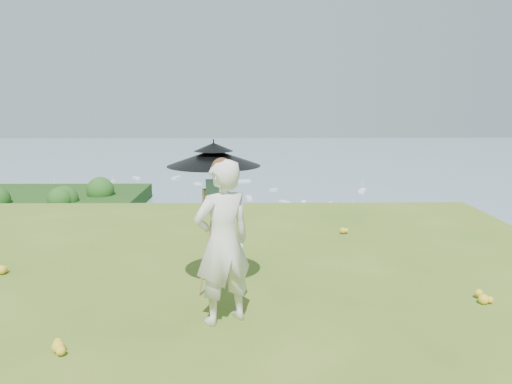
{
  "coord_description": "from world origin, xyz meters",
  "views": [
    {
      "loc": [
        1.78,
        -4.83,
        2.5
      ],
      "look_at": [
        1.88,
        3.47,
        0.93
      ],
      "focal_mm": 35.0,
      "sensor_mm": 36.0,
      "label": 1
    }
  ],
  "objects": [
    {
      "name": "sun_umbrella",
      "position": [
        1.35,
        1.1,
        1.65
      ],
      "size": [
        1.38,
        1.38,
        0.74
      ],
      "primitive_type": null,
      "rotation": [
        0.0,
        0.0,
        0.26
      ],
      "color": "black",
      "rests_on": "field_easel"
    },
    {
      "name": "ground",
      "position": [
        0.0,
        0.0,
        0.0
      ],
      "size": [
        14.0,
        14.0,
        0.0
      ],
      "primitive_type": "plane",
      "color": "#486A1E",
      "rests_on": "ground"
    },
    {
      "name": "bay_water",
      "position": [
        0.0,
        240.0,
        -34.0
      ],
      "size": [
        700.0,
        700.0,
        0.0
      ],
      "primitive_type": "plane",
      "color": "slate",
      "rests_on": "ground"
    },
    {
      "name": "painter",
      "position": [
        1.48,
        0.47,
        0.93
      ],
      "size": [
        0.81,
        0.73,
        1.86
      ],
      "primitive_type": "imported",
      "rotation": [
        0.0,
        0.0,
        3.68
      ],
      "color": "white",
      "rests_on": "ground"
    },
    {
      "name": "slope_trees",
      "position": [
        0.0,
        35.0,
        -15.0
      ],
      "size": [
        110.0,
        50.0,
        6.0
      ],
      "primitive_type": null,
      "color": "#244D17",
      "rests_on": "forest_slope"
    },
    {
      "name": "moored_boats",
      "position": [
        -12.5,
        161.0,
        -33.65
      ],
      "size": [
        140.0,
        140.0,
        0.7
      ],
      "primitive_type": null,
      "color": "white",
      "rests_on": "bay_water"
    },
    {
      "name": "harbor_town",
      "position": [
        0.0,
        75.0,
        -29.5
      ],
      "size": [
        110.0,
        22.0,
        5.0
      ],
      "primitive_type": null,
      "color": "silver",
      "rests_on": "shoreline_tier"
    },
    {
      "name": "painter_cap",
      "position": [
        1.48,
        0.47,
        1.8
      ],
      "size": [
        0.29,
        0.32,
        0.1
      ],
      "primitive_type": null,
      "rotation": [
        0.0,
        0.0,
        0.28
      ],
      "color": "#C26A75",
      "rests_on": "painter"
    },
    {
      "name": "shoreline_tier",
      "position": [
        0.0,
        75.0,
        -36.0
      ],
      "size": [
        170.0,
        28.0,
        8.0
      ],
      "primitive_type": "cube",
      "color": "slate",
      "rests_on": "bay_water"
    },
    {
      "name": "field_easel",
      "position": [
        1.36,
        1.07,
        0.78
      ],
      "size": [
        0.75,
        0.75,
        1.55
      ],
      "primitive_type": null,
      "rotation": [
        0.0,
        0.0,
        0.33
      ],
      "color": "#8F613C",
      "rests_on": "ground"
    },
    {
      "name": "peninsula",
      "position": [
        -75.0,
        155.0,
        -29.0
      ],
      "size": [
        90.0,
        60.0,
        12.0
      ],
      "primitive_type": null,
      "color": "#18320D",
      "rests_on": "bay_water"
    },
    {
      "name": "wildflowers",
      "position": [
        0.0,
        0.25,
        0.06
      ],
      "size": [
        10.0,
        10.5,
        0.12
      ],
      "primitive_type": null,
      "color": "yellow",
      "rests_on": "ground"
    }
  ]
}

